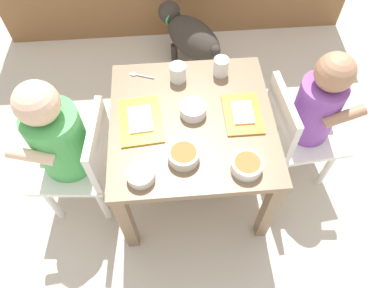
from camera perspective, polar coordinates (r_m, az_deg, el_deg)
ground_plane at (r=1.63m, az=-0.00°, el=-5.69°), size 7.00×7.00×0.00m
dining_table at (r=1.31m, az=-0.00°, el=2.00°), size 0.58×0.59×0.44m
seated_child_left at (r=1.30m, az=-20.12°, el=0.65°), size 0.31×0.31×0.69m
seated_child_right at (r=1.39m, az=18.83°, el=5.22°), size 0.30×0.30×0.67m
dog at (r=1.96m, az=-0.27°, el=16.94°), size 0.36×0.43×0.30m
food_tray_left at (r=1.26m, az=-8.25°, el=3.80°), size 0.16×0.22×0.02m
food_tray_right at (r=1.28m, az=8.09°, el=4.87°), size 0.13×0.19×0.02m
water_cup_left at (r=1.36m, az=-2.27°, el=11.23°), size 0.06×0.06×0.07m
water_cup_right at (r=1.39m, az=4.65°, el=12.10°), size 0.06×0.06×0.07m
cereal_bowl_right_side at (r=1.14m, az=-1.35°, el=-1.78°), size 0.10×0.10×0.04m
veggie_bowl_near at (r=1.25m, az=0.18°, el=5.57°), size 0.09×0.09×0.04m
veggie_bowl_far at (r=1.12m, az=-8.24°, el=-4.91°), size 0.09×0.09×0.04m
cereal_bowl_left_side at (r=1.14m, az=8.79°, el=-3.35°), size 0.10×0.10×0.04m
spoon_by_left_tray at (r=1.41m, az=-8.46°, el=10.86°), size 0.10×0.05×0.01m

